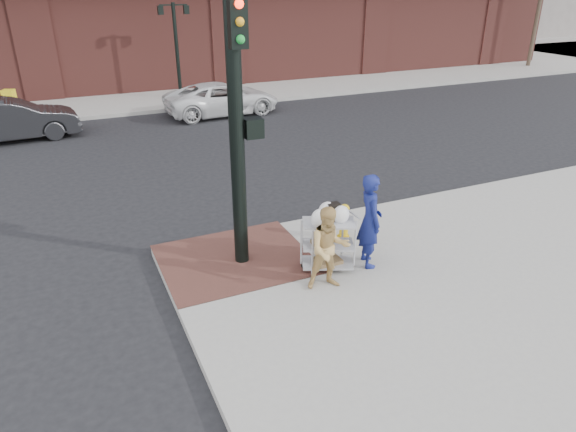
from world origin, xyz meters
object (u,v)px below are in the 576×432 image
sedan_dark (11,120)px  fire_hydrant (344,222)px  lamp_post (176,40)px  traffic_signal_pole (238,122)px  pedestrian_tan (329,249)px  utility_cart (328,240)px  woman_blue (370,221)px  minivan_white (222,99)px

sedan_dark → fire_hydrant: size_ratio=5.52×
lamp_post → traffic_signal_pole: size_ratio=0.80×
sedan_dark → fire_hydrant: 13.00m
pedestrian_tan → sedan_dark: (-5.27, 12.77, -0.19)m
lamp_post → fire_hydrant: bearing=-91.1°
lamp_post → utility_cart: (-1.16, -16.13, -1.89)m
woman_blue → sedan_dark: bearing=41.7°
lamp_post → pedestrian_tan: lamp_post is taller
sedan_dark → minivan_white: (7.65, 0.64, -0.07)m
pedestrian_tan → minivan_white: (2.38, 13.41, -0.26)m
lamp_post → sedan_dark: lamp_post is taller
traffic_signal_pole → pedestrian_tan: 2.63m
lamp_post → pedestrian_tan: size_ratio=2.68×
sedan_dark → pedestrian_tan: bearing=-161.8°
lamp_post → utility_cart: lamp_post is taller
woman_blue → fire_hydrant: woman_blue is taller
pedestrian_tan → utility_cart: 0.64m
lamp_post → sedan_dark: 8.00m
utility_cart → fire_hydrant: bearing=46.4°
fire_hydrant → minivan_white: bearing=84.1°
lamp_post → fire_hydrant: lamp_post is taller
sedan_dark → minivan_white: bearing=-89.4°
woman_blue → minivan_white: (1.33, 13.01, -0.40)m
lamp_post → minivan_white: bearing=-74.0°
woman_blue → pedestrian_tan: (-1.06, -0.40, -0.15)m
woman_blue → utility_cart: size_ratio=1.39×
traffic_signal_pole → minivan_white: size_ratio=1.08×
lamp_post → traffic_signal_pole: (-2.48, -15.23, 0.21)m
lamp_post → utility_cart: bearing=-94.1°
utility_cart → fire_hydrant: utility_cart is taller
woman_blue → traffic_signal_pole: bearing=77.8°
lamp_post → woman_blue: bearing=-91.4°
woman_blue → utility_cart: (-0.77, 0.15, -0.31)m
traffic_signal_pole → pedestrian_tan: size_ratio=3.35×
sedan_dark → minivan_white: 7.68m
traffic_signal_pole → lamp_post: bearing=80.8°
utility_cart → lamp_post: bearing=85.9°
lamp_post → traffic_signal_pole: 15.43m
pedestrian_tan → utility_cart: (0.29, 0.55, -0.16)m
lamp_post → minivan_white: (0.94, -3.27, -1.98)m
woman_blue → utility_cart: 0.84m
traffic_signal_pole → pedestrian_tan: traffic_signal_pole is taller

